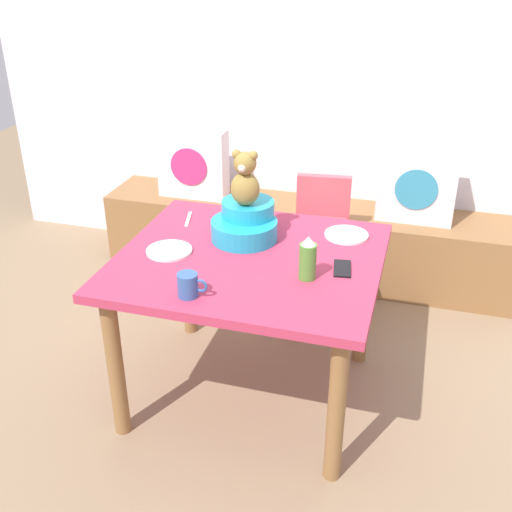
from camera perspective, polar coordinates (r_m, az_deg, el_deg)
name	(u,v)px	position (r m, az deg, el deg)	size (l,w,h in m)	color
ground_plane	(250,391)	(3.05, -0.54, -12.42)	(8.00, 8.00, 0.00)	#8C7256
back_wall	(322,60)	(3.87, 6.17, 17.59)	(4.40, 0.10, 2.60)	silver
window_bench	(306,240)	(3.95, 4.66, 1.48)	(2.60, 0.44, 0.46)	olive
pillow_floral_left	(193,163)	(3.96, -5.87, 8.54)	(0.44, 0.15, 0.44)	silver
pillow_floral_right	(417,185)	(3.69, 14.70, 6.35)	(0.44, 0.15, 0.44)	silver
dining_table	(250,278)	(2.69, -0.60, -2.02)	(1.12, 1.00, 0.74)	#B73351
highchair	(321,230)	(3.41, 6.01, 2.44)	(0.35, 0.48, 0.79)	#D84C59
infant_seat_teal	(245,223)	(2.77, -0.98, 3.10)	(0.30, 0.33, 0.16)	#1E9EBF
teddy_bear	(245,180)	(2.70, -1.02, 7.09)	(0.13, 0.12, 0.25)	olive
ketchup_bottle	(308,259)	(2.44, 4.82, -0.27)	(0.07, 0.07, 0.18)	#4C8C33
coffee_mug	(188,285)	(2.34, -6.28, -2.69)	(0.12, 0.08, 0.09)	#335999
dinner_plate_near	(346,235)	(2.84, 8.38, 1.95)	(0.20, 0.20, 0.01)	white
dinner_plate_far	(169,251)	(2.70, -8.06, 0.49)	(0.20, 0.20, 0.01)	white
cell_phone	(342,268)	(2.56, 8.00, -1.15)	(0.07, 0.14, 0.01)	black
table_fork	(188,219)	(3.00, -6.29, 3.42)	(0.02, 0.17, 0.01)	silver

